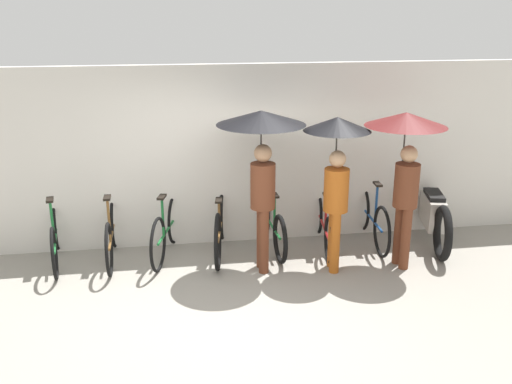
{
  "coord_description": "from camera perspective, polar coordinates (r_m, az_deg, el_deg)",
  "views": [
    {
      "loc": [
        -0.67,
        -5.82,
        3.33
      ],
      "look_at": [
        0.45,
        1.28,
        1.0
      ],
      "focal_mm": 40.0,
      "sensor_mm": 36.0,
      "label": 1
    }
  ],
  "objects": [
    {
      "name": "motorcycle",
      "position": [
        8.83,
        17.22,
        -2.04
      ],
      "size": [
        0.76,
        2.11,
        0.95
      ],
      "rotation": [
        0.0,
        0.0,
        1.33
      ],
      "color": "black",
      "rests_on": "ground"
    },
    {
      "name": "parked_bicycle_4",
      "position": [
        8.24,
        1.54,
        -3.19
      ],
      "size": [
        0.44,
        1.76,
        1.05
      ],
      "rotation": [
        0.0,
        0.0,
        1.61
      ],
      "color": "black",
      "rests_on": "ground"
    },
    {
      "name": "pedestrian_center",
      "position": [
        7.31,
        8.07,
        3.5
      ],
      "size": [
        0.86,
        0.86,
        2.03
      ],
      "rotation": [
        0.0,
        0.0,
        -0.14
      ],
      "color": "#B25619",
      "rests_on": "ground"
    },
    {
      "name": "parked_bicycle_6",
      "position": [
        8.58,
        11.47,
        -2.47
      ],
      "size": [
        0.44,
        1.76,
        1.05
      ],
      "rotation": [
        0.0,
        0.0,
        1.5
      ],
      "color": "black",
      "rests_on": "ground"
    },
    {
      "name": "parked_bicycle_2",
      "position": [
        8.04,
        -8.92,
        -3.72
      ],
      "size": [
        0.56,
        1.66,
        1.01
      ],
      "rotation": [
        0.0,
        0.0,
        1.33
      ],
      "color": "black",
      "rests_on": "ground"
    },
    {
      "name": "parked_bicycle_1",
      "position": [
        8.06,
        -14.25,
        -4.09
      ],
      "size": [
        0.44,
        1.68,
        0.98
      ],
      "rotation": [
        0.0,
        0.0,
        1.58
      ],
      "color": "black",
      "rests_on": "ground"
    },
    {
      "name": "parked_bicycle_5",
      "position": [
        8.32,
        6.75,
        -3.17
      ],
      "size": [
        0.44,
        1.73,
        0.98
      ],
      "rotation": [
        0.0,
        0.0,
        1.44
      ],
      "color": "black",
      "rests_on": "ground"
    },
    {
      "name": "pedestrian_trailing",
      "position": [
        7.57,
        14.76,
        4.52
      ],
      "size": [
        1.05,
        1.05,
        2.06
      ],
      "rotation": [
        0.0,
        0.0,
        0.12
      ],
      "color": "brown",
      "rests_on": "ground"
    },
    {
      "name": "parked_bicycle_3",
      "position": [
        8.05,
        -3.59,
        -3.41
      ],
      "size": [
        0.47,
        1.83,
        1.01
      ],
      "rotation": [
        0.0,
        0.0,
        1.41
      ],
      "color": "black",
      "rests_on": "ground"
    },
    {
      "name": "back_wall",
      "position": [
        8.19,
        -4.02,
        3.58
      ],
      "size": [
        13.39,
        0.12,
        2.6
      ],
      "color": "silver",
      "rests_on": "ground"
    },
    {
      "name": "pedestrian_leading",
      "position": [
        7.2,
        0.57,
        4.98
      ],
      "size": [
        1.14,
        1.14,
        2.11
      ],
      "rotation": [
        0.0,
        0.0,
        0.01
      ],
      "color": "brown",
      "rests_on": "ground"
    },
    {
      "name": "parked_bicycle_0",
      "position": [
        8.2,
        -19.45,
        -4.26
      ],
      "size": [
        0.44,
        1.68,
        1.06
      ],
      "rotation": [
        0.0,
        0.0,
        1.71
      ],
      "color": "black",
      "rests_on": "ground"
    },
    {
      "name": "ground_plane",
      "position": [
        6.73,
        -2.15,
        -11.67
      ],
      "size": [
        30.0,
        30.0,
        0.0
      ],
      "primitive_type": "plane",
      "color": "gray"
    }
  ]
}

